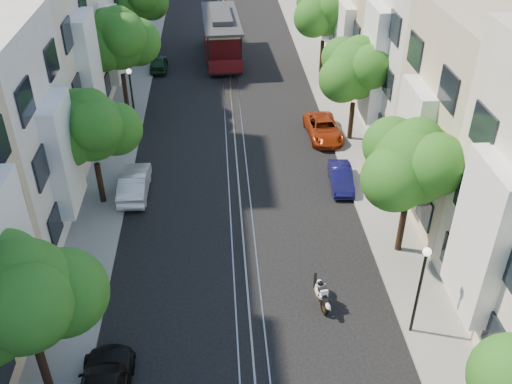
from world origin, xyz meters
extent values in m
plane|color=black|center=(0.00, 28.00, 0.00)|extent=(200.00, 200.00, 0.00)
cube|color=gray|center=(7.25, 28.00, 0.06)|extent=(2.50, 80.00, 0.12)
cube|color=gray|center=(-7.25, 28.00, 0.06)|extent=(2.50, 80.00, 0.12)
cube|color=gray|center=(-0.55, 28.00, 0.01)|extent=(0.06, 80.00, 0.02)
cube|color=gray|center=(0.00, 28.00, 0.01)|extent=(0.06, 80.00, 0.02)
cube|color=gray|center=(0.55, 28.00, 0.01)|extent=(0.06, 80.00, 0.02)
cube|color=tan|center=(0.00, 28.00, 0.00)|extent=(0.08, 80.00, 0.01)
cube|color=white|center=(8.20, 4.00, 4.62)|extent=(0.90, 3.04, 6.05)
cube|color=beige|center=(12.00, 12.00, 5.00)|extent=(7.00, 8.00, 10.00)
cube|color=white|center=(8.20, 12.00, 4.20)|extent=(0.90, 3.04, 5.50)
cube|color=silver|center=(12.00, 20.00, 6.00)|extent=(7.00, 8.00, 12.00)
cube|color=white|center=(8.20, 20.00, 5.04)|extent=(0.90, 3.04, 6.60)
cube|color=#C6B28C|center=(12.00, 28.00, 4.50)|extent=(7.00, 8.00, 9.00)
cube|color=white|center=(8.20, 28.00, 3.78)|extent=(0.90, 3.04, 4.95)
cube|color=white|center=(-8.20, 4.00, 4.53)|extent=(0.90, 3.04, 5.93)
cube|color=white|center=(-8.20, 12.00, 4.12)|extent=(0.90, 3.04, 5.39)
cube|color=beige|center=(-12.00, 20.00, 5.88)|extent=(7.00, 8.00, 11.76)
cube|color=white|center=(-8.20, 20.00, 4.94)|extent=(0.90, 3.04, 6.47)
cube|color=silver|center=(-12.00, 28.00, 4.41)|extent=(7.00, 8.00, 8.82)
cube|color=white|center=(-8.20, 28.00, 3.70)|extent=(0.90, 3.04, 4.85)
cube|color=white|center=(-8.20, 36.00, 4.32)|extent=(0.90, 3.04, 5.66)
cylinder|color=black|center=(7.20, 9.00, 1.34)|extent=(0.30, 0.30, 2.45)
sphere|color=#185214|center=(7.20, 9.00, 4.81)|extent=(3.64, 3.64, 3.64)
sphere|color=#185214|center=(8.30, 9.50, 4.41)|extent=(2.91, 2.91, 2.91)
sphere|color=#185214|center=(6.25, 8.30, 4.51)|extent=(2.84, 2.84, 2.84)
sphere|color=#185214|center=(7.30, 9.10, 5.71)|extent=(2.18, 2.18, 2.18)
cylinder|color=black|center=(7.20, 20.00, 1.31)|extent=(0.30, 0.30, 2.38)
sphere|color=#185214|center=(7.20, 20.00, 4.68)|extent=(3.54, 3.54, 3.54)
sphere|color=#185214|center=(8.30, 20.50, 4.28)|extent=(2.83, 2.83, 2.83)
sphere|color=#185214|center=(6.25, 19.30, 4.38)|extent=(2.76, 2.76, 2.76)
sphere|color=#185214|center=(7.30, 20.10, 5.58)|extent=(2.12, 2.12, 2.12)
cylinder|color=black|center=(7.20, 31.00, 1.38)|extent=(0.30, 0.30, 2.52)
sphere|color=#185214|center=(7.20, 31.00, 4.94)|extent=(3.74, 3.74, 3.74)
sphere|color=#185214|center=(8.30, 31.50, 4.54)|extent=(3.00, 3.00, 3.00)
sphere|color=#185214|center=(6.25, 30.30, 4.64)|extent=(2.92, 2.92, 2.92)
cylinder|color=black|center=(-7.20, 2.00, 1.34)|extent=(0.30, 0.30, 2.45)
sphere|color=#185214|center=(-7.20, 2.00, 4.81)|extent=(3.64, 3.64, 3.64)
sphere|color=#185214|center=(-6.10, 2.50, 4.41)|extent=(2.91, 2.91, 2.91)
sphere|color=#185214|center=(-7.10, 2.10, 5.71)|extent=(2.18, 2.18, 2.18)
cylinder|color=black|center=(-7.20, 14.00, 1.26)|extent=(0.30, 0.30, 2.27)
sphere|color=#185214|center=(-7.20, 14.00, 4.47)|extent=(3.38, 3.38, 3.38)
sphere|color=#185214|center=(-6.10, 14.50, 4.07)|extent=(2.70, 2.70, 2.70)
sphere|color=#185214|center=(-8.15, 13.30, 4.17)|extent=(2.64, 2.64, 2.64)
sphere|color=#185214|center=(-7.10, 14.10, 5.38)|extent=(2.03, 2.03, 2.03)
cylinder|color=black|center=(-7.20, 25.00, 1.43)|extent=(0.30, 0.30, 2.62)
sphere|color=#185214|center=(-7.20, 25.00, 5.14)|extent=(3.90, 3.90, 3.90)
sphere|color=#185214|center=(-6.10, 25.50, 4.74)|extent=(3.12, 3.12, 3.12)
sphere|color=#185214|center=(-8.15, 24.30, 4.84)|extent=(3.04, 3.04, 3.04)
sphere|color=#185214|center=(-7.10, 25.10, 6.04)|extent=(2.34, 2.34, 2.34)
cylinder|color=black|center=(-7.20, 36.00, 1.31)|extent=(0.30, 0.30, 2.38)
sphere|color=#185214|center=(-7.20, 36.00, 4.68)|extent=(3.54, 3.54, 3.54)
sphere|color=#185214|center=(-6.10, 36.50, 4.28)|extent=(2.83, 2.83, 2.83)
sphere|color=#185214|center=(-8.15, 35.30, 4.38)|extent=(2.76, 2.76, 2.76)
cylinder|color=black|center=(6.30, 4.00, 2.12)|extent=(0.12, 0.12, 4.00)
sphere|color=#FFF2CC|center=(6.30, 4.00, 4.12)|extent=(0.32, 0.32, 0.32)
cylinder|color=black|center=(-6.30, 22.00, 2.12)|extent=(0.12, 0.12, 4.00)
sphere|color=#FFF2CC|center=(-6.30, 22.00, 4.12)|extent=(0.32, 0.32, 0.32)
torus|color=black|center=(3.08, 5.29, 0.27)|extent=(0.27, 0.70, 0.68)
torus|color=black|center=(2.84, 6.44, 0.75)|extent=(0.23, 0.68, 0.67)
ellipsoid|color=silver|center=(2.96, 5.84, 0.67)|extent=(0.57, 0.98, 0.74)
ellipsoid|color=silver|center=(3.01, 5.64, 0.88)|extent=(0.43, 0.56, 0.42)
cube|color=black|center=(3.08, 5.25, 0.74)|extent=(0.29, 0.52, 0.28)
cube|color=silver|center=(3.01, 5.61, 0.96)|extent=(0.40, 0.57, 0.28)
sphere|color=black|center=(2.95, 5.89, 1.08)|extent=(0.24, 0.24, 0.24)
cube|color=black|center=(-0.50, 34.87, 0.51)|extent=(3.06, 9.27, 0.34)
cube|color=#490C10|center=(-0.50, 34.87, 1.89)|extent=(3.01, 5.84, 2.75)
cube|color=beige|center=(-0.50, 34.87, 2.92)|extent=(3.07, 5.90, 0.69)
cube|color=#2D2D30|center=(-0.50, 34.87, 3.38)|extent=(3.28, 9.28, 0.21)
cube|color=#2D2D30|center=(-0.50, 34.87, 3.66)|extent=(1.84, 5.22, 0.40)
imported|color=#0E0D42|center=(5.60, 14.73, 0.54)|extent=(1.36, 3.34, 1.08)
imported|color=#972D0D|center=(5.60, 20.47, 0.59)|extent=(2.19, 4.36, 1.19)
imported|color=silver|center=(-5.60, 14.78, 0.68)|extent=(1.45, 4.12, 1.36)
imported|color=black|center=(-5.60, 32.65, 0.58)|extent=(1.45, 3.43, 1.16)
camera|label=1|loc=(-0.90, -11.26, 17.17)|focal=40.00mm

